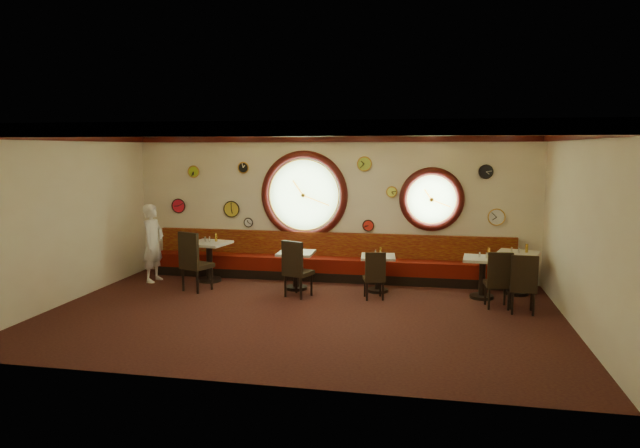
{
  "coord_description": "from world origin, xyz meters",
  "views": [
    {
      "loc": [
        2.17,
        -9.41,
        2.88
      ],
      "look_at": [
        0.19,
        0.8,
        1.5
      ],
      "focal_mm": 32.0,
      "sensor_mm": 36.0,
      "label": 1
    }
  ],
  "objects": [
    {
      "name": "wall_right",
      "position": [
        4.5,
        0.0,
        1.6
      ],
      "size": [
        0.02,
        6.0,
        3.2
      ],
      "primitive_type": "cube",
      "color": "beige",
      "rests_on": "floor"
    },
    {
      "name": "wall_clock_1",
      "position": [
        -2.0,
        2.96,
        2.45
      ],
      "size": [
        0.24,
        0.03,
        0.24
      ],
      "primitive_type": "cylinder",
      "rotation": [
        1.57,
        0.0,
        0.0
      ],
      "color": "black",
      "rests_on": "wall_back"
    },
    {
      "name": "chair_c",
      "position": [
        1.17,
        1.24,
        0.53
      ],
      "size": [
        0.48,
        0.48,
        0.58
      ],
      "rotation": [
        0.0,
        0.0,
        0.25
      ],
      "color": "black",
      "rests_on": "floor"
    },
    {
      "name": "wall_clock_4",
      "position": [
        1.35,
        2.96,
        1.95
      ],
      "size": [
        0.22,
        0.03,
        0.22
      ],
      "primitive_type": "cylinder",
      "rotation": [
        1.57,
        0.0,
        0.0
      ],
      "color": "#EBF953",
      "rests_on": "wall_back"
    },
    {
      "name": "wall_front",
      "position": [
        0.0,
        -3.0,
        1.6
      ],
      "size": [
        9.0,
        0.02,
        3.2
      ],
      "primitive_type": "cube",
      "color": "beige",
      "rests_on": "floor"
    },
    {
      "name": "wall_clock_5",
      "position": [
        0.85,
        2.96,
        1.2
      ],
      "size": [
        0.24,
        0.03,
        0.24
      ],
      "primitive_type": "cylinder",
      "rotation": [
        1.57,
        0.0,
        0.0
      ],
      "color": "red",
      "rests_on": "wall_back"
    },
    {
      "name": "condiment_e_salt",
      "position": [
        3.78,
        2.21,
        0.89
      ],
      "size": [
        0.03,
        0.03,
        0.1
      ],
      "primitive_type": "cylinder",
      "color": "silver",
      "rests_on": "table_e"
    },
    {
      "name": "porthole_left_ring",
      "position": [
        -0.6,
        2.95,
        1.85
      ],
      "size": [
        1.61,
        0.03,
        1.61
      ],
      "primitive_type": "torus",
      "rotation": [
        1.57,
        0.0,
        0.0
      ],
      "color": "gold",
      "rests_on": "wall_back"
    },
    {
      "name": "porthole_right_glass",
      "position": [
        2.2,
        3.0,
        1.8
      ],
      "size": [
        1.1,
        0.02,
        1.1
      ],
      "primitive_type": "cylinder",
      "rotation": [
        1.57,
        0.0,
        0.0
      ],
      "color": "#81AE68",
      "rests_on": "wall_back"
    },
    {
      "name": "ceiling",
      "position": [
        0.0,
        0.0,
        3.2
      ],
      "size": [
        9.0,
        6.0,
        0.02
      ],
      "primitive_type": "cube",
      "color": "gold",
      "rests_on": "wall_back"
    },
    {
      "name": "wall_back",
      "position": [
        0.0,
        3.0,
        1.6
      ],
      "size": [
        9.0,
        0.02,
        3.2
      ],
      "primitive_type": "cube",
      "color": "beige",
      "rests_on": "floor"
    },
    {
      "name": "wall_clock_6",
      "position": [
        -2.3,
        2.96,
        1.5
      ],
      "size": [
        0.36,
        0.03,
        0.36
      ],
      "primitive_type": "cylinder",
      "rotation": [
        1.57,
        0.0,
        0.0
      ],
      "color": "gold",
      "rests_on": "wall_back"
    },
    {
      "name": "wall_clock_7",
      "position": [
        3.55,
        2.96,
        1.45
      ],
      "size": [
        0.34,
        0.03,
        0.34
      ],
      "primitive_type": "cylinder",
      "rotation": [
        1.57,
        0.0,
        0.0
      ],
      "color": "white",
      "rests_on": "wall_back"
    },
    {
      "name": "condiment_b_bottle",
      "position": [
        -0.41,
        1.88,
        0.86
      ],
      "size": [
        0.05,
        0.05,
        0.16
      ],
      "primitive_type": "cylinder",
      "color": "gold",
      "rests_on": "table_b"
    },
    {
      "name": "molding_front",
      "position": [
        0.0,
        -2.95,
        3.11
      ],
      "size": [
        9.0,
        0.1,
        0.18
      ],
      "primitive_type": "cube",
      "color": "#360B09",
      "rests_on": "wall_back"
    },
    {
      "name": "wall_clock_3",
      "position": [
        -1.9,
        2.96,
        1.2
      ],
      "size": [
        0.2,
        0.03,
        0.2
      ],
      "primitive_type": "cylinder",
      "rotation": [
        1.57,
        0.0,
        0.0
      ],
      "color": "white",
      "rests_on": "wall_back"
    },
    {
      "name": "wall_clock_9",
      "position": [
        0.75,
        2.96,
        2.55
      ],
      "size": [
        0.3,
        0.03,
        0.3
      ],
      "primitive_type": "cylinder",
      "rotation": [
        1.57,
        0.0,
        0.0
      ],
      "color": "#A2C13C",
      "rests_on": "wall_back"
    },
    {
      "name": "condiment_c_pepper",
      "position": [
        1.22,
        1.87,
        0.79
      ],
      "size": [
        0.03,
        0.03,
        0.09
      ],
      "primitive_type": "cylinder",
      "color": "silver",
      "rests_on": "table_c"
    },
    {
      "name": "condiment_d_bottle",
      "position": [
        3.31,
        1.89,
        0.89
      ],
      "size": [
        0.05,
        0.05,
        0.18
      ],
      "primitive_type": "cylinder",
      "color": "gold",
      "rests_on": "table_d"
    },
    {
      "name": "condiment_d_pepper",
      "position": [
        3.26,
        1.73,
        0.85
      ],
      "size": [
        0.04,
        0.04,
        0.1
      ],
      "primitive_type": "cylinder",
      "color": "silver",
      "rests_on": "table_d"
    },
    {
      "name": "condiment_a_salt",
      "position": [
        -2.62,
        2.13,
        0.92
      ],
      "size": [
        0.04,
        0.04,
        0.11
      ],
      "primitive_type": "cylinder",
      "color": "#BAB9BE",
      "rests_on": "table_a"
    },
    {
      "name": "wall_clock_2",
      "position": [
        -3.2,
        2.96,
        2.35
      ],
      "size": [
        0.26,
        0.03,
        0.26
      ],
      "primitive_type": "cylinder",
      "rotation": [
        1.57,
        0.0,
        0.0
      ],
      "color": "#A9D32A",
      "rests_on": "wall_back"
    },
    {
      "name": "table_c",
      "position": [
        1.17,
        1.88,
        0.47
      ],
      "size": [
        0.73,
        0.73,
        0.74
      ],
      "color": "black",
      "rests_on": "floor"
    },
    {
      "name": "table_a",
      "position": [
        -2.52,
        2.09,
        0.55
      ],
      "size": [
        0.91,
        0.91,
        0.87
      ],
      "color": "black",
      "rests_on": "floor"
    },
    {
      "name": "condiment_e_bottle",
      "position": [
        4.07,
        2.24,
        0.93
      ],
      "size": [
        0.05,
        0.05,
        0.17
      ],
      "primitive_type": "cylinder",
      "color": "gold",
      "rests_on": "table_e"
    },
    {
      "name": "condiment_a_pepper",
      "position": [
        -2.51,
        2.11,
        0.93
      ],
      "size": [
        0.04,
        0.04,
        0.11
      ],
      "primitive_type": "cylinder",
      "color": "silver",
      "rests_on": "table_a"
    },
    {
      "name": "condiment_e_pepper",
      "position": [
        3.9,
        2.12,
        0.9
      ],
      "size": [
        0.04,
        0.04,
        0.11
      ],
      "primitive_type": "cylinder",
      "color": "silver",
      "rests_on": "table_e"
    },
    {
      "name": "condiment_a_bottle",
      "position": [
        -2.39,
        2.19,
        0.96
      ],
      "size": [
        0.06,
        0.06,
        0.18
      ],
      "primitive_type": "cylinder",
      "color": "gold",
      "rests_on": "table_a"
    },
    {
      "name": "chair_d",
      "position": [
        3.42,
        1.04,
        0.6
      ],
      "size": [
        0.48,
        0.48,
        0.65
      ],
      "rotation": [
        0.0,
        0.0,
        0.08
      ],
      "color": "black",
      "rests_on": "floor"
    },
    {
      "name": "table_b",
      "position": [
        -0.5,
        1.76,
        0.49
      ],
      "size": [
        0.72,
        0.72,
        0.78
      ],
      "color": "black",
      "rests_on": "floor"
    },
    {
      "name": "porthole_right_frame",
      "position": [
        2.2,
        2.98,
        1.8
      ],
      "size": [
        1.38,
        0.18,
        1.38
      ],
      "primitive_type": "torus",
      "rotation": [
        1.57,
        0.0,
        0.0
      ],
      "color": "#360B09",
      "rests_on": "wall_back"
    },
    {
      "name": "chair_a",
      "position": [
        -2.5,
        1.18,
        0.7
      ],
      "size": [
        0.67,
        0.67,
        0.76
      ],
      "rotation": [
        0.0,
        0.0,
        -0.38
      ],
      "color": "black",
      "rests_on": "floor"
    },
    {
      "name": "banquette_back",
      "position": [
        0.0,
        2.94,
        0.75
      ],
      "size": [
        8.0,
        0.1,
        0.55
      ],
      "primitive_type": "cube",
      "color": "#600709",
      "rests_on": "wall_back"
    },
    {
      "name": "condiment_b_pepper",
      "position": [
        -0.44,
        1.72,
        0.84
      ],
      "size": [
        0.04,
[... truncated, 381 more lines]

